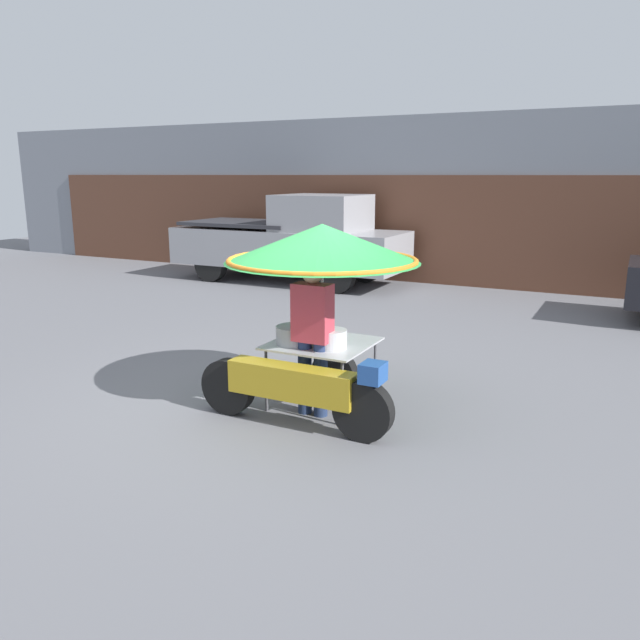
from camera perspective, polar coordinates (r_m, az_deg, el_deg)
name	(u,v)px	position (r m, az deg, el deg)	size (l,w,h in m)	color
ground_plane	(272,406)	(6.69, -4.43, -7.82)	(36.00, 36.00, 0.00)	slate
shopfront_building	(480,200)	(14.86, 14.45, 10.55)	(28.00, 2.06, 3.66)	gray
vendor_motorcycle_cart	(320,265)	(6.27, -0.04, 5.04)	(2.07, 1.98, 1.91)	black
vendor_person	(313,331)	(6.19, -0.69, -1.06)	(0.38, 0.22, 1.56)	navy
pickup_truck	(293,240)	(14.10, -2.44, 7.29)	(5.33, 1.80, 1.97)	black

